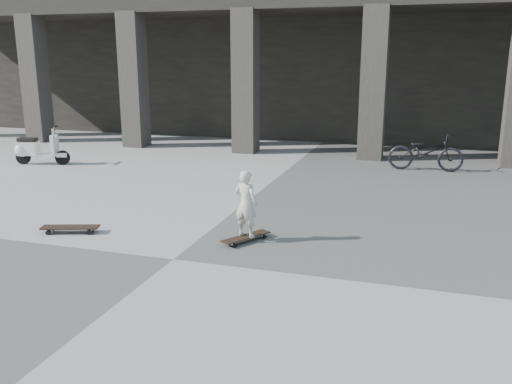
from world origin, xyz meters
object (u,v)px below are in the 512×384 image
(skateboard_spare, at_px, (70,228))
(bicycle, at_px, (426,152))
(scooter, at_px, (33,149))
(longboard, at_px, (246,237))
(child, at_px, (246,204))

(skateboard_spare, bearing_deg, bicycle, 33.58)
(scooter, relative_size, bicycle, 0.80)
(longboard, distance_m, scooter, 8.25)
(skateboard_spare, height_order, child, child)
(child, distance_m, bicycle, 6.78)
(skateboard_spare, distance_m, scooter, 6.31)
(child, distance_m, scooter, 8.24)
(bicycle, bearing_deg, skateboard_spare, 139.71)
(bicycle, bearing_deg, scooter, 100.69)
(skateboard_spare, bearing_deg, child, -9.23)
(skateboard_spare, bearing_deg, scooter, 115.70)
(child, relative_size, bicycle, 0.58)
(longboard, xyz_separation_m, scooter, (-7.16, 4.09, 0.33))
(longboard, height_order, scooter, scooter)
(skateboard_spare, height_order, bicycle, bicycle)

